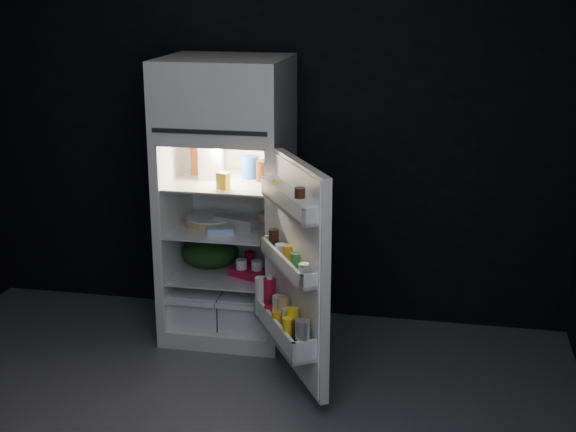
% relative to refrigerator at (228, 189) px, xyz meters
% --- Properties ---
extents(wall_back, '(4.00, 0.00, 2.70)m').
position_rel_refrigerator_xyz_m(wall_back, '(0.18, 0.38, 0.39)').
color(wall_back, black).
rests_on(wall_back, ground).
extents(refrigerator, '(0.76, 0.71, 1.78)m').
position_rel_refrigerator_xyz_m(refrigerator, '(0.00, 0.00, 0.00)').
color(refrigerator, silver).
rests_on(refrigerator, ground).
extents(fridge_door, '(0.53, 0.72, 1.22)m').
position_rel_refrigerator_xyz_m(fridge_door, '(0.56, -0.70, -0.28)').
color(fridge_door, silver).
rests_on(fridge_door, ground).
extents(milk_jug, '(0.15, 0.15, 0.24)m').
position_rel_refrigerator_xyz_m(milk_jug, '(-0.10, -0.02, 0.19)').
color(milk_jug, white).
rests_on(milk_jug, refrigerator).
extents(mayo_jar, '(0.13, 0.13, 0.14)m').
position_rel_refrigerator_xyz_m(mayo_jar, '(0.14, 0.04, 0.14)').
color(mayo_jar, '#1F54AB').
rests_on(mayo_jar, refrigerator).
extents(jam_jar, '(0.10, 0.10, 0.13)m').
position_rel_refrigerator_xyz_m(jam_jar, '(0.23, -0.02, 0.14)').
color(jam_jar, '#32180D').
rests_on(jam_jar, refrigerator).
extents(amber_bottle, '(0.08, 0.08, 0.22)m').
position_rel_refrigerator_xyz_m(amber_bottle, '(-0.23, 0.07, 0.18)').
color(amber_bottle, '#D55822').
rests_on(amber_bottle, refrigerator).
extents(small_carton, '(0.08, 0.07, 0.10)m').
position_rel_refrigerator_xyz_m(small_carton, '(0.04, -0.25, 0.12)').
color(small_carton, orange).
rests_on(small_carton, refrigerator).
extents(egg_carton, '(0.30, 0.18, 0.07)m').
position_rel_refrigerator_xyz_m(egg_carton, '(0.06, -0.07, -0.19)').
color(egg_carton, gray).
rests_on(egg_carton, refrigerator).
extents(pie, '(0.44, 0.44, 0.04)m').
position_rel_refrigerator_xyz_m(pie, '(-0.12, -0.01, -0.21)').
color(pie, tan).
rests_on(pie, refrigerator).
extents(flat_package, '(0.18, 0.12, 0.04)m').
position_rel_refrigerator_xyz_m(flat_package, '(0.01, -0.21, -0.21)').
color(flat_package, '#9ABDEE').
rests_on(flat_package, refrigerator).
extents(wrapped_pkg, '(0.11, 0.09, 0.05)m').
position_rel_refrigerator_xyz_m(wrapped_pkg, '(0.23, 0.14, -0.20)').
color(wrapped_pkg, beige).
rests_on(wrapped_pkg, refrigerator).
extents(produce_bag, '(0.38, 0.33, 0.20)m').
position_rel_refrigerator_xyz_m(produce_bag, '(-0.13, 0.02, -0.43)').
color(produce_bag, '#193815').
rests_on(produce_bag, refrigerator).
extents(yogurt_tray, '(0.29, 0.23, 0.05)m').
position_rel_refrigerator_xyz_m(yogurt_tray, '(0.17, -0.12, -0.50)').
color(yogurt_tray, '#B70F32').
rests_on(yogurt_tray, refrigerator).
extents(small_can_red, '(0.09, 0.09, 0.09)m').
position_rel_refrigerator_xyz_m(small_can_red, '(0.11, 0.09, -0.48)').
color(small_can_red, '#B70F32').
rests_on(small_can_red, refrigerator).
extents(small_can_silver, '(0.09, 0.09, 0.09)m').
position_rel_refrigerator_xyz_m(small_can_silver, '(0.28, 0.06, -0.48)').
color(small_can_silver, silver).
rests_on(small_can_silver, refrigerator).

